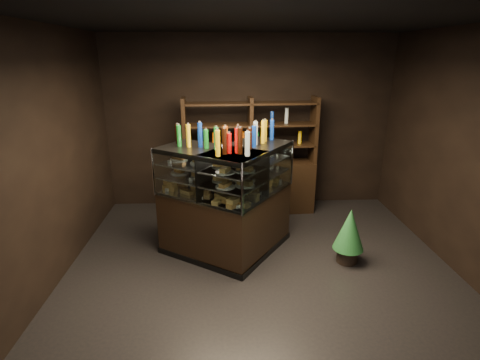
% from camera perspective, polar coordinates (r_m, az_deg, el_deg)
% --- Properties ---
extents(ground, '(5.00, 5.00, 0.00)m').
position_cam_1_polar(ground, '(4.89, 3.31, -14.32)').
color(ground, black).
rests_on(ground, ground).
extents(room_shell, '(5.02, 5.02, 3.01)m').
position_cam_1_polar(room_shell, '(4.17, 3.80, 8.70)').
color(room_shell, black).
rests_on(room_shell, ground).
extents(display_case, '(1.94, 1.54, 1.52)m').
position_cam_1_polar(display_case, '(5.15, -1.62, -6.08)').
color(display_case, black).
rests_on(display_case, ground).
extents(food_display, '(1.52, 1.13, 0.46)m').
position_cam_1_polar(food_display, '(4.91, -1.68, 0.78)').
color(food_display, '#C99248').
rests_on(food_display, display_case).
extents(bottles_top, '(1.34, 0.99, 0.30)m').
position_cam_1_polar(bottles_top, '(4.79, -1.75, 6.48)').
color(bottles_top, yellow).
rests_on(bottles_top, display_case).
extents(potted_conifer, '(0.40, 0.40, 0.86)m').
position_cam_1_polar(potted_conifer, '(5.13, 16.38, -7.10)').
color(potted_conifer, black).
rests_on(potted_conifer, ground).
extents(back_shelving, '(2.24, 0.52, 2.00)m').
position_cam_1_polar(back_shelving, '(6.48, 1.50, 0.22)').
color(back_shelving, black).
rests_on(back_shelving, ground).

